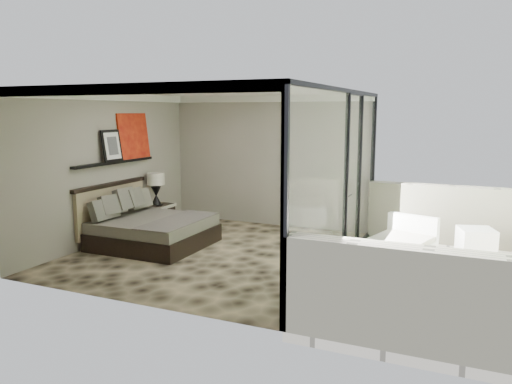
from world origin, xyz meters
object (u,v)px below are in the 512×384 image
at_px(ottoman, 476,244).
at_px(table_lamp, 156,184).
at_px(bed, 149,228).
at_px(lounger, 394,251).
at_px(nightstand, 158,215).

bearing_deg(ottoman, table_lamp, -177.74).
bearing_deg(ottoman, bed, -165.52).
bearing_deg(ottoman, lounger, -146.52).
height_order(nightstand, table_lamp, table_lamp).
xyz_separation_m(bed, lounger, (4.34, 0.63, -0.10)).
distance_m(table_lamp, lounger, 5.09).
height_order(nightstand, ottoman, nightstand).
height_order(ottoman, lounger, lounger).
bearing_deg(bed, ottoman, 14.48).
xyz_separation_m(ottoman, lounger, (-1.21, -0.80, -0.05)).
relative_size(bed, lounger, 1.00).
bearing_deg(lounger, nightstand, -171.40).
bearing_deg(bed, table_lamp, 119.12).
bearing_deg(bed, nightstand, 118.39).
distance_m(bed, nightstand, 1.36).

